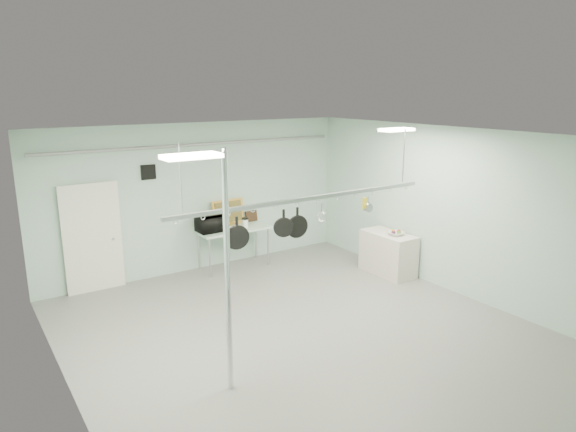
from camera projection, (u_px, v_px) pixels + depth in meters
floor at (307, 337)px, 8.26m from camera, size 8.00×8.00×0.00m
ceiling at (309, 138)px, 7.49m from camera, size 7.00×8.00×0.02m
back_wall at (200, 197)px, 11.09m from camera, size 7.00×0.02×3.20m
right_wall at (456, 212)px, 9.76m from camera, size 0.02×8.00×3.20m
door at (92, 239)px, 9.93m from camera, size 1.10×0.10×2.20m
wall_vent at (148, 172)px, 10.32m from camera, size 0.30×0.04×0.30m
conduit_pipe at (199, 144)px, 10.74m from camera, size 6.60×0.07×0.07m
chrome_pole at (228, 275)px, 6.47m from camera, size 0.08×0.08×3.20m
prep_table at (234, 231)px, 11.28m from camera, size 1.60×0.70×0.91m
side_cabinet at (388, 253)px, 10.98m from camera, size 0.60×1.20×0.90m
pot_rack at (308, 197)px, 8.07m from camera, size 4.80×0.06×1.00m
light_panel_left at (192, 156)px, 5.66m from camera, size 0.65×0.30×0.05m
light_panel_right at (397, 130)px, 9.28m from camera, size 0.65×0.30×0.05m
microwave at (212, 224)px, 10.96m from camera, size 0.63×0.43×0.34m
coffee_canister at (245, 223)px, 11.31m from camera, size 0.16×0.16×0.18m
painting_large at (228, 212)px, 11.45m from camera, size 0.79×0.18×0.58m
painting_small at (251, 216)px, 11.81m from camera, size 0.30×0.10×0.25m
fruit_bowl at (396, 233)px, 10.72m from camera, size 0.37×0.37×0.08m
skillet_left at (237, 233)px, 7.48m from camera, size 0.37×0.15×0.49m
skillet_mid at (284, 223)px, 7.91m from camera, size 0.31×0.19×0.42m
skillet_right at (297, 223)px, 8.06m from camera, size 0.37×0.11×0.50m
whisk at (322, 213)px, 8.30m from camera, size 0.18×0.18×0.30m
grater at (365, 203)px, 8.79m from camera, size 0.09×0.04×0.22m
saucepan at (368, 204)px, 8.84m from camera, size 0.15×0.08×0.26m
fruit_cluster at (396, 232)px, 10.71m from camera, size 0.24×0.24×0.09m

